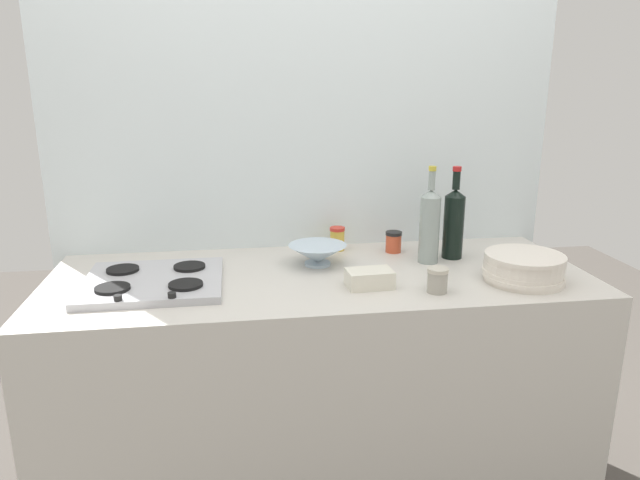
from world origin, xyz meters
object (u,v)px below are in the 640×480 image
Objects in this scene: wine_bottle_leftmost at (430,225)px; condiment_jar_rear at (437,280)px; wine_bottle_mid_left at (454,222)px; condiment_jar_spare at (337,239)px; plate_stack at (524,268)px; mixing_bowl at (318,254)px; condiment_jar_front at (393,242)px; butter_dish at (370,278)px; stovetop_hob at (153,281)px.

wine_bottle_leftmost is 0.32m from condiment_jar_rear.
condiment_jar_spare is (-0.40, 0.15, -0.09)m from wine_bottle_mid_left.
plate_stack is 0.32m from wine_bottle_mid_left.
wine_bottle_leftmost is 0.41m from mixing_bowl.
plate_stack is 3.28× the size of condiment_jar_front.
mixing_bowl is 0.33m from condiment_jar_front.
wine_bottle_mid_left is (-0.14, 0.28, 0.09)m from plate_stack.
butter_dish is at bearing -61.62° from mixing_bowl.
condiment_jar_front is (0.18, 0.36, 0.01)m from butter_dish.
condiment_jar_rear is 0.54m from condiment_jar_spare.
wine_bottle_leftmost is (-0.24, 0.24, 0.09)m from plate_stack.
mixing_bowl is at bearing 13.40° from stovetop_hob.
plate_stack is at bearing -2.43° from butter_dish.
butter_dish is 0.40m from condiment_jar_front.
stovetop_hob is at bearing 167.80° from condiment_jar_rear.
plate_stack reaches higher than condiment_jar_spare.
stovetop_hob is at bearing -173.65° from wine_bottle_leftmost.
stovetop_hob is at bearing -166.60° from mixing_bowl.
wine_bottle_mid_left reaches higher than mixing_bowl.
condiment_jar_spare is at bearing 24.95° from stovetop_hob.
condiment_jar_rear is at bearing -12.20° from stovetop_hob.
butter_dish is at bearing -116.23° from condiment_jar_front.
wine_bottle_leftmost is at bearing 6.35° from stovetop_hob.
condiment_jar_rear reaches higher than butter_dish.
wine_bottle_mid_left is 3.76× the size of condiment_jar_spare.
wine_bottle_mid_left is at bearing 62.50° from condiment_jar_rear.
butter_dish is (0.13, -0.24, -0.01)m from mixing_bowl.
stovetop_hob is 4.83× the size of condiment_jar_spare.
stovetop_hob is 2.99× the size of butter_dish.
wine_bottle_mid_left is at bearing 1.84° from mixing_bowl.
butter_dish reaches higher than stovetop_hob.
plate_stack is 1.80× the size of butter_dish.
wine_bottle_leftmost reaches higher than butter_dish.
wine_bottle_leftmost reaches higher than mixing_bowl.
wine_bottle_leftmost reaches higher than stovetop_hob.
wine_bottle_leftmost reaches higher than wine_bottle_mid_left.
mixing_bowl is (-0.50, -0.02, -0.09)m from wine_bottle_mid_left.
wine_bottle_mid_left is at bearing 21.51° from wine_bottle_leftmost.
stovetop_hob is 0.89m from condiment_jar_rear.
condiment_jar_rear is (-0.31, -0.06, -0.01)m from plate_stack.
wine_bottle_leftmost is 1.69× the size of mixing_bowl.
condiment_jar_rear is (0.87, -0.19, 0.03)m from stovetop_hob.
butter_dish is (-0.37, -0.26, -0.11)m from wine_bottle_mid_left.
mixing_bowl is at bearing -178.16° from wine_bottle_mid_left.
wine_bottle_mid_left is 0.46m from butter_dish.
stovetop_hob is 1.66× the size of plate_stack.
condiment_jar_rear is at bearing -21.48° from butter_dish.
plate_stack reaches higher than mixing_bowl.
mixing_bowl is 0.27m from butter_dish.
wine_bottle_mid_left is 0.51m from mixing_bowl.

